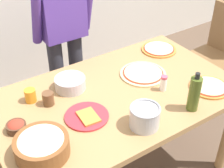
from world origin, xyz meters
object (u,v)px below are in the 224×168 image
object	(u,v)px
pizza_second_cooked	(209,87)
mixing_bowl_steel	(70,83)
plate_with_slice	(87,116)
chair_wooden_right	(218,51)
salt_shaker	(163,83)
person_cook	(63,26)
cup_orange	(30,95)
popcorn_bowl	(42,145)
olive_oil_bottle	(194,94)
small_sauce_bowl	(16,126)
dining_table	(116,105)
cup_small_brown	(48,99)
pizza_raw_on_board	(143,73)
pizza_cooked_on_tray	(159,49)
steel_pot	(145,117)

from	to	relation	value
pizza_second_cooked	mixing_bowl_steel	size ratio (longest dim) A/B	1.31
pizza_second_cooked	plate_with_slice	xyz separation A→B (m)	(-0.82, 0.19, -0.00)
chair_wooden_right	salt_shaker	world-z (taller)	chair_wooden_right
person_cook	cup_orange	distance (m)	0.73
popcorn_bowl	olive_oil_bottle	size ratio (longest dim) A/B	1.09
small_sauce_bowl	olive_oil_bottle	xyz separation A→B (m)	(0.95, -0.40, 0.08)
dining_table	cup_small_brown	xyz separation A→B (m)	(-0.40, 0.14, 0.13)
pizza_raw_on_board	popcorn_bowl	xyz separation A→B (m)	(-0.88, -0.30, 0.05)
popcorn_bowl	chair_wooden_right	bearing A→B (deg)	14.06
chair_wooden_right	salt_shaker	size ratio (longest dim) A/B	8.96
pizza_second_cooked	olive_oil_bottle	xyz separation A→B (m)	(-0.25, -0.09, 0.10)
olive_oil_bottle	cup_orange	distance (m)	0.99
popcorn_bowl	cup_orange	size ratio (longest dim) A/B	3.29
cup_small_brown	cup_orange	bearing A→B (deg)	130.91
pizza_raw_on_board	cup_small_brown	world-z (taller)	cup_small_brown
pizza_raw_on_board	pizza_cooked_on_tray	size ratio (longest dim) A/B	1.18
cup_small_brown	plate_with_slice	bearing A→B (deg)	-60.52
dining_table	pizza_second_cooked	bearing A→B (deg)	-27.39
plate_with_slice	cup_small_brown	xyz separation A→B (m)	(-0.13, 0.24, 0.03)
popcorn_bowl	salt_shaker	xyz separation A→B (m)	(0.88, 0.08, -0.01)
pizza_cooked_on_tray	person_cook	bearing A→B (deg)	141.89
olive_oil_bottle	cup_small_brown	bearing A→B (deg)	143.56
cup_small_brown	person_cook	bearing A→B (deg)	55.80
dining_table	cup_small_brown	size ratio (longest dim) A/B	18.82
plate_with_slice	cup_small_brown	distance (m)	0.27
pizza_cooked_on_tray	cup_orange	world-z (taller)	cup_orange
mixing_bowl_steel	dining_table	bearing A→B (deg)	-45.56
popcorn_bowl	olive_oil_bottle	bearing A→B (deg)	-10.21
dining_table	person_cook	world-z (taller)	person_cook
pizza_cooked_on_tray	olive_oil_bottle	xyz separation A→B (m)	(-0.31, -0.66, 0.10)
person_cook	plate_with_slice	bearing A→B (deg)	-108.39
small_sauce_bowl	popcorn_bowl	bearing A→B (deg)	-78.05
pizza_cooked_on_tray	pizza_second_cooked	world-z (taller)	same
pizza_cooked_on_tray	steel_pot	xyz separation A→B (m)	(-0.64, -0.62, 0.06)
pizza_cooked_on_tray	popcorn_bowl	bearing A→B (deg)	-157.24
steel_pot	person_cook	bearing A→B (deg)	87.48
olive_oil_bottle	steel_pot	xyz separation A→B (m)	(-0.33, 0.04, -0.05)
dining_table	pizza_cooked_on_tray	distance (m)	0.68
chair_wooden_right	plate_with_slice	bearing A→B (deg)	-167.20
person_cook	chair_wooden_right	world-z (taller)	person_cook
mixing_bowl_steel	small_sauce_bowl	distance (m)	0.47
dining_table	small_sauce_bowl	distance (m)	0.66
chair_wooden_right	popcorn_bowl	distance (m)	2.00
person_cook	cup_orange	xyz separation A→B (m)	(-0.49, -0.52, -0.14)
chair_wooden_right	cup_small_brown	xyz separation A→B (m)	(-1.72, -0.12, 0.26)
chair_wooden_right	cup_orange	bearing A→B (deg)	-178.91
mixing_bowl_steel	salt_shaker	distance (m)	0.60
steel_pot	cup_small_brown	xyz separation A→B (m)	(-0.37, 0.48, -0.02)
plate_with_slice	mixing_bowl_steel	xyz separation A→B (m)	(0.05, 0.31, 0.03)
pizza_cooked_on_tray	small_sauce_bowl	bearing A→B (deg)	-168.12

